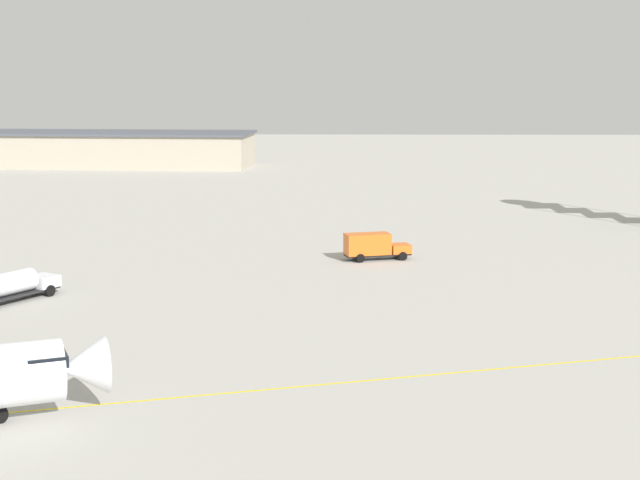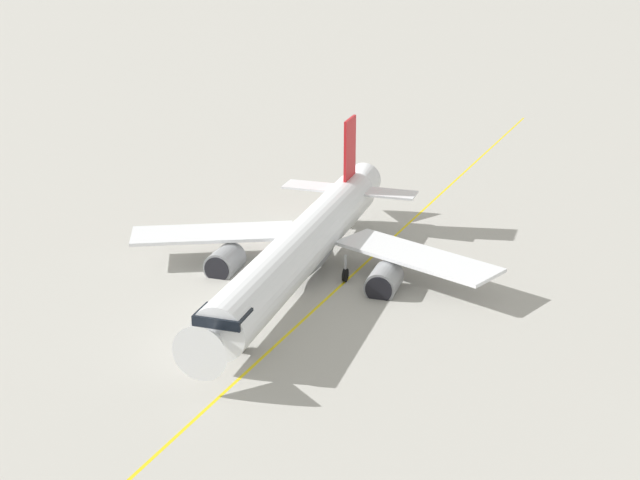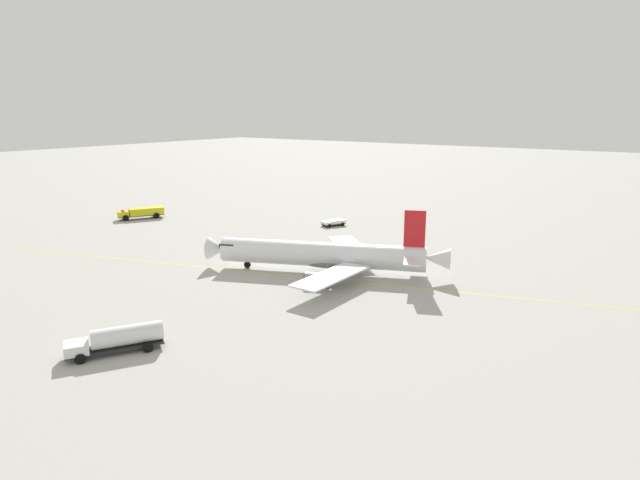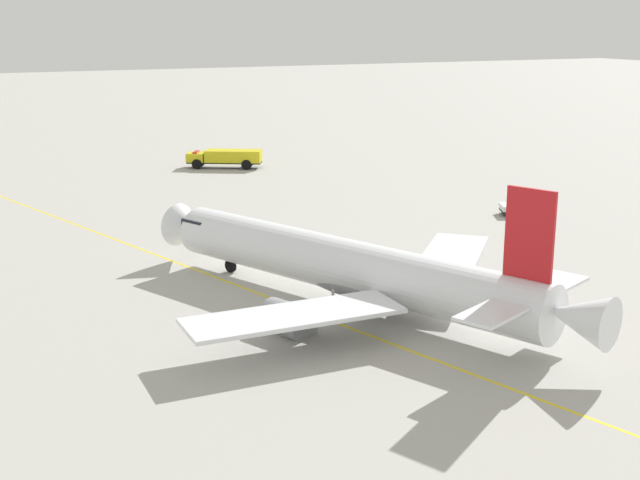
{
  "view_description": "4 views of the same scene",
  "coord_description": "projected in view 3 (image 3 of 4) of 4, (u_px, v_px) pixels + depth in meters",
  "views": [
    {
      "loc": [
        -47.47,
        -34.05,
        20.93
      ],
      "look_at": [
        34.79,
        -32.52,
        6.79
      ],
      "focal_mm": 53.76,
      "sensor_mm": 36.0,
      "label": 1
    },
    {
      "loc": [
        49.39,
        -53.03,
        29.2
      ],
      "look_at": [
        2.24,
        1.27,
        2.67
      ],
      "focal_mm": 52.01,
      "sensor_mm": 36.0,
      "label": 2
    },
    {
      "loc": [
        71.0,
        44.75,
        25.3
      ],
      "look_at": [
        -0.56,
        -4.83,
        4.2
      ],
      "focal_mm": 30.48,
      "sensor_mm": 36.0,
      "label": 3
    },
    {
      "loc": [
        29.88,
        50.3,
        20.29
      ],
      "look_at": [
        4.6,
        -3.05,
        4.84
      ],
      "focal_mm": 47.62,
      "sensor_mm": 36.0,
      "label": 4
    }
  ],
  "objects": [
    {
      "name": "ground_plane",
      "position": [
        343.0,
        270.0,
        87.44
      ],
      "size": [
        600.0,
        600.0,
        0.0
      ],
      "primitive_type": "plane",
      "color": "#ADAAA3"
    },
    {
      "name": "airliner_main",
      "position": [
        325.0,
        256.0,
        85.46
      ],
      "size": [
        29.67,
        36.96,
        11.0
      ],
      "rotation": [
        0.0,
        0.0,
        5.12
      ],
      "color": "white",
      "rests_on": "ground_plane"
    },
    {
      "name": "fire_tender_truck",
      "position": [
        142.0,
        212.0,
        128.01
      ],
      "size": [
        10.44,
        7.59,
        2.5
      ],
      "rotation": [
        0.0,
        0.0,
        5.77
      ],
      "color": "#232326",
      "rests_on": "ground_plane"
    },
    {
      "name": "fuel_tanker_truck",
      "position": [
        118.0,
        338.0,
        57.56
      ],
      "size": [
        9.7,
        7.15,
        2.87
      ],
      "rotation": [
        0.0,
        0.0,
        5.74
      ],
      "color": "#232326",
      "rests_on": "ground_plane"
    },
    {
      "name": "pushback_tug_truck",
      "position": [
        334.0,
        222.0,
        120.31
      ],
      "size": [
        5.72,
        4.54,
        1.3
      ],
      "rotation": [
        0.0,
        0.0,
        5.83
      ],
      "color": "#232326",
      "rests_on": "ground_plane"
    },
    {
      "name": "taxiway_centreline",
      "position": [
        344.0,
        281.0,
        81.91
      ],
      "size": [
        36.62,
        120.76,
        0.01
      ],
      "rotation": [
        0.0,
        0.0,
        5.01
      ],
      "color": "yellow",
      "rests_on": "ground_plane"
    }
  ]
}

